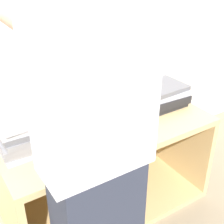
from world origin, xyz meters
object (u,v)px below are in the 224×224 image
Objects in this scene: laptop_open at (99,113)px; laptop_stack_left at (35,129)px; person at (95,159)px; laptop_stack_right at (156,97)px.

laptop_open is 0.39m from laptop_stack_left.
laptop_stack_left is 0.24× the size of person.
laptop_stack_right is at bearing 34.49° from person.
laptop_open reaches higher than laptop_stack_right.
laptop_stack_left is at bearing -173.51° from laptop_open.
laptop_open is 0.64m from person.
person is (-0.71, -0.48, 0.13)m from laptop_stack_right.
laptop_stack_left is (-0.38, -0.04, 0.04)m from laptop_open.
person reaches higher than laptop_open.
person is (-0.32, -0.53, 0.15)m from laptop_open.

